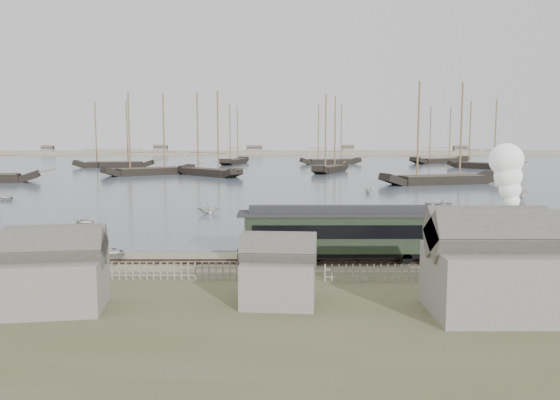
{
  "coord_description": "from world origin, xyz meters",
  "views": [
    {
      "loc": [
        1.91,
        -41.68,
        9.3
      ],
      "look_at": [
        2.21,
        8.27,
        3.5
      ],
      "focal_mm": 35.0,
      "sensor_mm": 36.0,
      "label": 1
    }
  ],
  "objects": [
    {
      "name": "shed_left",
      "position": [
        -10.0,
        -13.0,
        0.0
      ],
      "size": [
        5.0,
        4.0,
        4.1
      ],
      "primitive_type": null,
      "color": "slate",
      "rests_on": "ground"
    },
    {
      "name": "harbor_water",
      "position": [
        0.0,
        170.0,
        0.03
      ],
      "size": [
        600.0,
        336.0,
        0.06
      ],
      "primitive_type": "cube",
      "color": "#455362",
      "rests_on": "ground"
    },
    {
      "name": "rowboat_7",
      "position": [
        16.92,
        47.24,
        0.77
      ],
      "size": [
        2.72,
        2.36,
        1.41
      ],
      "primitive_type": "imported",
      "rotation": [
        0.0,
        0.0,
        6.27
      ],
      "color": "silver",
      "rests_on": "harbor_water"
    },
    {
      "name": "rowboat_6",
      "position": [
        -38.07,
        38.0,
        0.43
      ],
      "size": [
        4.23,
        4.4,
        0.74
      ],
      "primitive_type": "imported",
      "rotation": [
        0.0,
        0.0,
        4.04
      ],
      "color": "silver",
      "rests_on": "harbor_water"
    },
    {
      "name": "ground",
      "position": [
        0.0,
        0.0,
        0.0
      ],
      "size": [
        600.0,
        600.0,
        0.0
      ],
      "primitive_type": "plane",
      "color": "gray",
      "rests_on": "ground"
    },
    {
      "name": "far_spit",
      "position": [
        0.0,
        250.0,
        0.0
      ],
      "size": [
        500.0,
        20.0,
        1.8
      ],
      "primitive_type": "cube",
      "color": "tan",
      "rests_on": "ground"
    },
    {
      "name": "rowboat_0",
      "position": [
        -18.26,
        15.02,
        0.41
      ],
      "size": [
        4.18,
        4.05,
        0.71
      ],
      "primitive_type": "imported",
      "rotation": [
        0.0,
        0.0,
        0.69
      ],
      "color": "silver",
      "rests_on": "harbor_water"
    },
    {
      "name": "schooner_2",
      "position": [
        -14.13,
        87.57,
        10.06
      ],
      "size": [
        17.45,
        17.37,
        20.0
      ],
      "primitive_type": null,
      "rotation": [
        0.0,
        0.0,
        -0.78
      ],
      "color": "black",
      "rests_on": "harbor_water"
    },
    {
      "name": "beached_dinghy",
      "position": [
        -11.36,
        -0.13,
        0.43
      ],
      "size": [
        4.66,
        5.09,
        0.86
      ],
      "primitive_type": "imported",
      "rotation": [
        0.0,
        0.0,
        1.04
      ],
      "color": "silver",
      "rests_on": "ground"
    },
    {
      "name": "schooner_6",
      "position": [
        -47.48,
        124.21,
        10.06
      ],
      "size": [
        24.2,
        8.8,
        20.0
      ],
      "primitive_type": null,
      "rotation": [
        0.0,
        0.0,
        0.14
      ],
      "color": "black",
      "rests_on": "harbor_water"
    },
    {
      "name": "schooner_5",
      "position": [
        61.83,
        116.78,
        10.06
      ],
      "size": [
        16.7,
        20.4,
        20.0
      ],
      "primitive_type": null,
      "rotation": [
        0.0,
        0.0,
        -0.94
      ],
      "color": "black",
      "rests_on": "harbor_water"
    },
    {
      "name": "rowboat_5",
      "position": [
        37.6,
        36.87,
        0.8
      ],
      "size": [
        4.08,
        2.83,
        1.48
      ],
      "primitive_type": "imported",
      "rotation": [
        0.0,
        0.0,
        2.73
      ],
      "color": "silver",
      "rests_on": "harbor_water"
    },
    {
      "name": "picket_fence_east",
      "position": [
        12.5,
        -7.5,
        0.0
      ],
      "size": [
        15.0,
        0.1,
        1.2
      ],
      "primitive_type": null,
      "color": "slate",
      "rests_on": "ground"
    },
    {
      "name": "shed_right",
      "position": [
        13.0,
        -14.0,
        0.0
      ],
      "size": [
        6.0,
        5.0,
        5.1
      ],
      "primitive_type": null,
      "color": "slate",
      "rests_on": "ground"
    },
    {
      "name": "rowboat_1",
      "position": [
        -6.33,
        23.62,
        0.76
      ],
      "size": [
        2.67,
        2.98,
        1.4
      ],
      "primitive_type": "imported",
      "rotation": [
        0.0,
        0.0,
        1.72
      ],
      "color": "silver",
      "rests_on": "harbor_water"
    },
    {
      "name": "schooner_4",
      "position": [
        34.15,
        65.08,
        10.06
      ],
      "size": [
        25.3,
        12.2,
        20.0
      ],
      "primitive_type": null,
      "rotation": [
        0.0,
        0.0,
        0.28
      ],
      "color": "black",
      "rests_on": "harbor_water"
    },
    {
      "name": "schooner_3",
      "position": [
        15.92,
        100.11,
        10.06
      ],
      "size": [
        11.64,
        18.02,
        20.0
      ],
      "primitive_type": null,
      "rotation": [
        0.0,
        0.0,
        1.12
      ],
      "color": "black",
      "rests_on": "harbor_water"
    },
    {
      "name": "schooner_8",
      "position": [
        20.22,
        143.4,
        10.06
      ],
      "size": [
        21.44,
        9.26,
        20.0
      ],
      "primitive_type": null,
      "rotation": [
        0.0,
        0.0,
        0.22
      ],
      "color": "black",
      "rests_on": "harbor_water"
    },
    {
      "name": "schooner_9",
      "position": [
        59.72,
        150.69,
        10.06
      ],
      "size": [
        24.87,
        18.06,
        20.0
      ],
      "primitive_type": null,
      "rotation": [
        0.0,
        0.0,
        0.54
      ],
      "color": "black",
      "rests_on": "harbor_water"
    },
    {
      "name": "locomotive",
      "position": [
        18.74,
        -2.0,
        3.94
      ],
      "size": [
        6.82,
        2.55,
        8.5
      ],
      "color": "black",
      "rests_on": "ground"
    },
    {
      "name": "shed_mid",
      "position": [
        2.0,
        -12.0,
        0.0
      ],
      "size": [
        4.0,
        3.5,
        3.6
      ],
      "primitive_type": null,
      "color": "slate",
      "rests_on": "ground"
    },
    {
      "name": "rowboat_3",
      "position": [
        23.57,
        30.55,
        0.43
      ],
      "size": [
        3.11,
        3.97,
        0.75
      ],
      "primitive_type": "imported",
      "rotation": [
        0.0,
        0.0,
        1.41
      ],
      "color": "silver",
      "rests_on": "harbor_water"
    },
    {
      "name": "schooner_7",
      "position": [
        -12.51,
        144.43,
        10.06
      ],
      "size": [
        9.61,
        21.32,
        20.0
      ],
      "primitive_type": null,
      "rotation": [
        0.0,
        0.0,
        1.33
      ],
      "color": "black",
      "rests_on": "harbor_water"
    },
    {
      "name": "passenger_coach",
      "position": [
        6.65,
        -2.0,
        2.32
      ],
      "size": [
        15.18,
        2.93,
        3.69
      ],
      "color": "black",
      "rests_on": "ground"
    },
    {
      "name": "picket_fence_west",
      "position": [
        -6.5,
        -7.0,
        0.0
      ],
      "size": [
        19.0,
        0.1,
        1.2
      ],
      "primitive_type": null,
      "color": "slate",
      "rests_on": "ground"
    },
    {
      "name": "rowboat_2",
      "position": [
        5.99,
        15.95,
        0.8
      ],
      "size": [
        3.89,
        1.58,
        1.48
      ],
      "primitive_type": "imported",
      "rotation": [
        0.0,
        0.0,
        3.18
      ],
      "color": "silver",
      "rests_on": "harbor_water"
    },
    {
      "name": "schooner_1",
      "position": [
        -29.21,
        91.67,
        10.06
      ],
      "size": [
        21.66,
        17.53,
        20.0
      ],
      "primitive_type": null,
      "rotation": [
        0.0,
        0.0,
        0.62
      ],
      "color": "black",
      "rests_on": "harbor_water"
    },
    {
      "name": "rail_track",
      "position": [
        0.0,
        -2.0,
        0.04
      ],
      "size": [
        120.0,
        1.8,
        0.16
      ],
      "color": "#3A271F",
      "rests_on": "ground"
    },
    {
      "name": "rowboat_4",
      "position": [
        21.49,
        22.62,
        0.94
      ],
      "size": [
        4.34,
        4.4,
        1.76
      ],
      "primitive_type": "imported",
      "rotation": [
        0.0,
        0.0,
        5.4
      ],
      "color": "silver",
      "rests_on": "harbor_water"
    }
  ]
}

